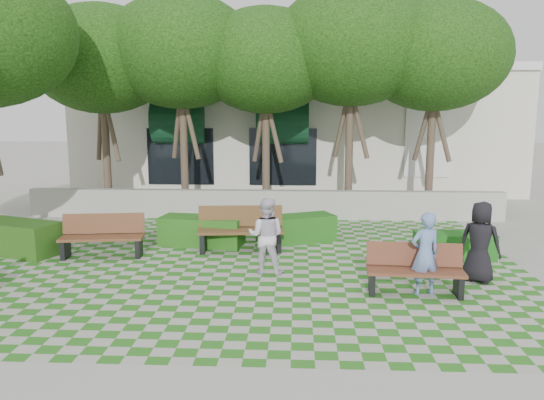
# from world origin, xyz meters

# --- Properties ---
(ground) EXTENTS (90.00, 90.00, 0.00)m
(ground) POSITION_xyz_m (0.00, 0.00, 0.00)
(ground) COLOR gray
(ground) RESTS_ON ground
(lawn) EXTENTS (12.00, 12.00, 0.00)m
(lawn) POSITION_xyz_m (0.00, 1.00, 0.01)
(lawn) COLOR #2B721E
(lawn) RESTS_ON ground
(retaining_wall) EXTENTS (15.00, 0.36, 0.90)m
(retaining_wall) POSITION_xyz_m (0.00, 6.20, 0.45)
(retaining_wall) COLOR #9E9B93
(retaining_wall) RESTS_ON ground
(bench_east) EXTENTS (1.82, 0.72, 0.94)m
(bench_east) POSITION_xyz_m (3.29, -0.63, 0.45)
(bench_east) COLOR #592F1E
(bench_east) RESTS_ON ground
(bench_mid) EXTENTS (2.12, 0.88, 1.09)m
(bench_mid) POSITION_xyz_m (-0.31, 2.27, 0.52)
(bench_mid) COLOR #4F331B
(bench_mid) RESTS_ON ground
(bench_west) EXTENTS (1.96, 0.87, 1.00)m
(bench_west) POSITION_xyz_m (-3.49, 1.58, 0.48)
(bench_west) COLOR #58321E
(bench_west) RESTS_ON ground
(hedge_east) EXTENTS (1.81, 0.83, 0.62)m
(hedge_east) POSITION_xyz_m (4.72, 1.78, 0.31)
(hedge_east) COLOR #155015
(hedge_east) RESTS_ON ground
(hedge_midright) EXTENTS (2.13, 1.53, 0.69)m
(hedge_midright) POSITION_xyz_m (1.06, 3.21, 0.35)
(hedge_midright) COLOR #1B5215
(hedge_midright) RESTS_ON ground
(hedge_midleft) EXTENTS (2.19, 1.14, 0.73)m
(hedge_midleft) POSITION_xyz_m (-1.35, 2.75, 0.37)
(hedge_midleft) COLOR #1E5316
(hedge_midleft) RESTS_ON ground
(hedge_west) EXTENTS (2.41, 1.60, 0.78)m
(hedge_west) POSITION_xyz_m (-5.71, 1.76, 0.39)
(hedge_west) COLOR #1F4612
(hedge_west) RESTS_ON ground
(person_blue) EXTENTS (0.66, 0.53, 1.57)m
(person_blue) POSITION_xyz_m (3.45, -0.67, 0.79)
(person_blue) COLOR #6584B8
(person_blue) RESTS_ON ground
(person_dark) EXTENTS (0.96, 0.88, 1.64)m
(person_dark) POSITION_xyz_m (4.72, 0.12, 0.82)
(person_dark) COLOR black
(person_dark) RESTS_ON ground
(person_white) EXTENTS (0.87, 0.73, 1.62)m
(person_white) POSITION_xyz_m (0.42, 0.51, 0.81)
(person_white) COLOR silver
(person_white) RESTS_ON ground
(tree_row) EXTENTS (17.70, 13.40, 7.41)m
(tree_row) POSITION_xyz_m (-1.86, 5.95, 5.18)
(tree_row) COLOR #47382B
(tree_row) RESTS_ON ground
(building) EXTENTS (18.00, 8.92, 5.15)m
(building) POSITION_xyz_m (0.93, 14.08, 2.52)
(building) COLOR beige
(building) RESTS_ON ground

